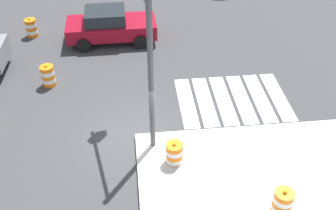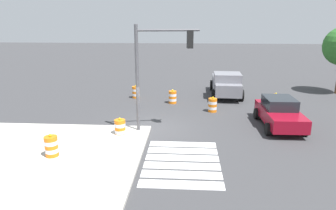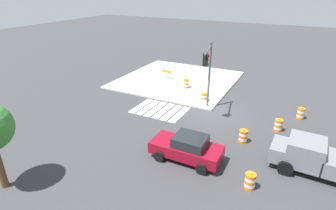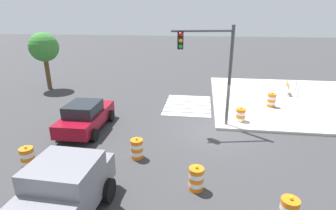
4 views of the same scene
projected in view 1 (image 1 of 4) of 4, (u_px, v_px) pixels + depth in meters
ground_plane at (135, 137)px, 14.56m from camera, size 120.00×120.00×0.00m
crosswalk_stripes at (232, 99)px, 16.29m from camera, size 4.35×3.20×0.02m
sports_car at (110, 25)px, 19.57m from camera, size 4.32×2.17×1.63m
traffic_barrel_near_corner at (31, 28)px, 20.14m from camera, size 0.56×0.56×1.02m
traffic_barrel_crosswalk_end at (174, 155)px, 13.25m from camera, size 0.56×0.56×1.02m
traffic_barrel_median_far at (48, 76)px, 16.83m from camera, size 0.56×0.56×1.02m
traffic_barrel_on_sidewalk at (282, 203)px, 11.53m from camera, size 0.56×0.56×1.02m
traffic_light_pole at (140, 33)px, 12.56m from camera, size 0.90×3.24×5.50m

